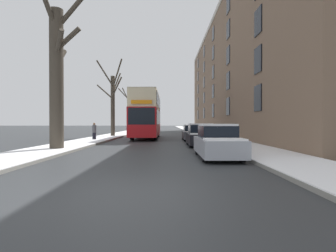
% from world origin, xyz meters
% --- Properties ---
extents(ground_plane, '(320.00, 320.00, 0.00)m').
position_xyz_m(ground_plane, '(0.00, 0.00, 0.00)').
color(ground_plane, '#303335').
extents(sidewalk_left, '(2.95, 130.00, 0.16)m').
position_xyz_m(sidewalk_left, '(-5.63, 53.00, 0.08)').
color(sidewalk_left, gray).
rests_on(sidewalk_left, ground).
extents(sidewalk_right, '(2.95, 130.00, 0.16)m').
position_xyz_m(sidewalk_right, '(5.63, 53.00, 0.08)').
color(sidewalk_right, gray).
rests_on(sidewalk_right, ground).
extents(terrace_facade_right, '(9.10, 50.67, 16.40)m').
position_xyz_m(terrace_facade_right, '(11.60, 30.09, 8.20)').
color(terrace_facade_right, '#7A604C').
rests_on(terrace_facade_right, ground).
extents(bare_tree_left_0, '(2.55, 2.41, 9.69)m').
position_xyz_m(bare_tree_left_0, '(-5.27, 8.91, 4.36)').
color(bare_tree_left_0, '#423A30').
rests_on(bare_tree_left_0, ground).
extents(bare_tree_left_1, '(3.64, 3.28, 8.49)m').
position_xyz_m(bare_tree_left_1, '(-5.32, 23.64, 4.03)').
color(bare_tree_left_1, '#423A30').
rests_on(bare_tree_left_1, ground).
extents(bare_tree_left_2, '(3.18, 3.82, 7.20)m').
position_xyz_m(bare_tree_left_2, '(-5.47, 37.51, 3.56)').
color(bare_tree_left_2, '#423A30').
rests_on(bare_tree_left_2, ground).
extents(bare_tree_left_3, '(2.49, 2.45, 7.85)m').
position_xyz_m(bare_tree_left_3, '(-5.33, 51.21, 4.06)').
color(bare_tree_left_3, '#423A30').
rests_on(bare_tree_left_3, ground).
extents(double_decker_bus, '(2.51, 10.62, 4.60)m').
position_xyz_m(double_decker_bus, '(-1.31, 21.28, 2.59)').
color(double_decker_bus, red).
rests_on(double_decker_bus, ground).
extents(parked_car_0, '(1.73, 4.15, 1.53)m').
position_xyz_m(parked_car_0, '(3.12, 6.02, 0.70)').
color(parked_car_0, '#9EA3AD').
rests_on(parked_car_0, ground).
extents(parked_car_1, '(1.77, 3.97, 1.54)m').
position_xyz_m(parked_car_1, '(3.12, 12.14, 0.70)').
color(parked_car_1, black).
rests_on(parked_car_1, ground).
extents(parked_car_2, '(1.72, 4.39, 1.40)m').
position_xyz_m(parked_car_2, '(3.12, 18.04, 0.65)').
color(parked_car_2, '#474C56').
rests_on(parked_car_2, ground).
extents(pedestrian_left_sidewalk, '(0.35, 0.35, 1.60)m').
position_xyz_m(pedestrian_left_sidewalk, '(-5.48, 16.89, 0.88)').
color(pedestrian_left_sidewalk, black).
rests_on(pedestrian_left_sidewalk, ground).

